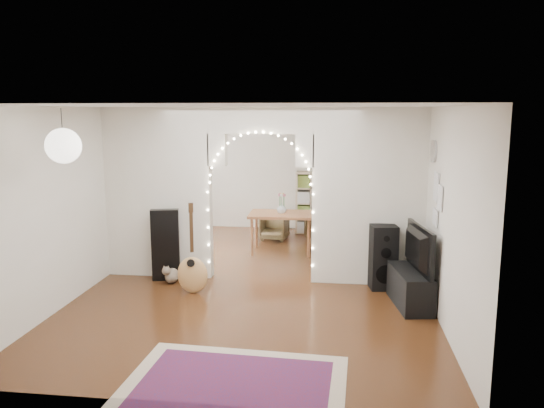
# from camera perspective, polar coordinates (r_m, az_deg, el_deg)

# --- Properties ---
(floor) EXTENTS (7.50, 7.50, 0.00)m
(floor) POSITION_cam_1_polar(r_m,az_deg,el_deg) (8.56, -1.16, -7.99)
(floor) COLOR black
(floor) RESTS_ON ground
(ceiling) EXTENTS (5.00, 7.50, 0.02)m
(ceiling) POSITION_cam_1_polar(r_m,az_deg,el_deg) (8.15, -1.23, 10.39)
(ceiling) COLOR white
(ceiling) RESTS_ON wall_back
(wall_back) EXTENTS (5.00, 0.02, 2.70)m
(wall_back) POSITION_cam_1_polar(r_m,az_deg,el_deg) (11.94, 1.44, 3.74)
(wall_back) COLOR silver
(wall_back) RESTS_ON floor
(wall_front) EXTENTS (5.00, 0.02, 2.70)m
(wall_front) POSITION_cam_1_polar(r_m,az_deg,el_deg) (4.65, -7.99, -6.18)
(wall_front) COLOR silver
(wall_front) RESTS_ON floor
(wall_left) EXTENTS (0.02, 7.50, 2.70)m
(wall_left) POSITION_cam_1_polar(r_m,az_deg,el_deg) (8.96, -17.23, 1.24)
(wall_left) COLOR silver
(wall_left) RESTS_ON floor
(wall_right) EXTENTS (0.02, 7.50, 2.70)m
(wall_right) POSITION_cam_1_polar(r_m,az_deg,el_deg) (8.26, 16.22, 0.59)
(wall_right) COLOR silver
(wall_right) RESTS_ON floor
(divider_wall) EXTENTS (5.00, 0.20, 2.70)m
(divider_wall) POSITION_cam_1_polar(r_m,az_deg,el_deg) (8.24, -1.20, 1.48)
(divider_wall) COLOR silver
(divider_wall) RESTS_ON floor
(fairy_lights) EXTENTS (1.64, 0.04, 1.60)m
(fairy_lights) POSITION_cam_1_polar(r_m,az_deg,el_deg) (8.09, -1.34, 2.22)
(fairy_lights) COLOR #FFEABF
(fairy_lights) RESTS_ON divider_wall
(window) EXTENTS (0.04, 1.20, 1.40)m
(window) POSITION_cam_1_polar(r_m,az_deg,el_deg) (10.58, -13.12, 3.51)
(window) COLOR white
(window) RESTS_ON wall_left
(wall_clock) EXTENTS (0.03, 0.31, 0.31)m
(wall_clock) POSITION_cam_1_polar(r_m,az_deg,el_deg) (7.59, 17.04, 5.46)
(wall_clock) COLOR white
(wall_clock) RESTS_ON wall_right
(picture_frames) EXTENTS (0.02, 0.50, 0.70)m
(picture_frames) POSITION_cam_1_polar(r_m,az_deg,el_deg) (7.26, 17.32, 0.50)
(picture_frames) COLOR white
(picture_frames) RESTS_ON wall_right
(paper_lantern) EXTENTS (0.40, 0.40, 0.40)m
(paper_lantern) POSITION_cam_1_polar(r_m,az_deg,el_deg) (6.46, -21.53, 5.84)
(paper_lantern) COLOR white
(paper_lantern) RESTS_ON ceiling
(ceiling_fan) EXTENTS (1.10, 1.10, 0.30)m
(ceiling_fan) POSITION_cam_1_polar(r_m,az_deg,el_deg) (10.13, 0.45, 8.60)
(ceiling_fan) COLOR gold
(ceiling_fan) RESTS_ON ceiling
(area_rug) EXTENTS (2.23, 1.72, 0.02)m
(area_rug) POSITION_cam_1_polar(r_m,az_deg,el_deg) (5.43, -4.20, -18.99)
(area_rug) COLOR maroon
(area_rug) RESTS_ON floor
(guitar_case) EXTENTS (0.45, 0.24, 1.13)m
(guitar_case) POSITION_cam_1_polar(r_m,az_deg,el_deg) (8.51, -11.38, -4.34)
(guitar_case) COLOR black
(guitar_case) RESTS_ON floor
(acoustic_guitar) EXTENTS (0.48, 0.29, 1.14)m
(acoustic_guitar) POSITION_cam_1_polar(r_m,az_deg,el_deg) (7.84, -8.58, -6.01)
(acoustic_guitar) COLOR tan
(acoustic_guitar) RESTS_ON floor
(tabby_cat) EXTENTS (0.30, 0.48, 0.32)m
(tabby_cat) POSITION_cam_1_polar(r_m,az_deg,el_deg) (8.44, -10.79, -7.51)
(tabby_cat) COLOR brown
(tabby_cat) RESTS_ON floor
(floor_speaker) EXTENTS (0.43, 0.39, 0.97)m
(floor_speaker) POSITION_cam_1_polar(r_m,az_deg,el_deg) (8.13, 11.87, -5.64)
(floor_speaker) COLOR black
(floor_speaker) RESTS_ON floor
(media_console) EXTENTS (0.55, 1.05, 0.50)m
(media_console) POSITION_cam_1_polar(r_m,az_deg,el_deg) (7.58, 14.64, -8.74)
(media_console) COLOR black
(media_console) RESTS_ON floor
(tv) EXTENTS (0.31, 1.08, 0.62)m
(tv) POSITION_cam_1_polar(r_m,az_deg,el_deg) (7.42, 14.83, -4.64)
(tv) COLOR black
(tv) RESTS_ON media_console
(bookcase) EXTENTS (1.34, 0.47, 1.35)m
(bookcase) POSITION_cam_1_polar(r_m,az_deg,el_deg) (11.52, 5.86, 0.08)
(bookcase) COLOR beige
(bookcase) RESTS_ON floor
(dining_table) EXTENTS (1.22, 0.83, 0.76)m
(dining_table) POSITION_cam_1_polar(r_m,az_deg,el_deg) (9.95, 1.04, -1.40)
(dining_table) COLOR brown
(dining_table) RESTS_ON floor
(flower_vase) EXTENTS (0.19, 0.19, 0.19)m
(flower_vase) POSITION_cam_1_polar(r_m,az_deg,el_deg) (9.91, 1.04, -0.44)
(flower_vase) COLOR silver
(flower_vase) RESTS_ON dining_table
(dining_chair_left) EXTENTS (0.60, 0.62, 0.50)m
(dining_chair_left) POSITION_cam_1_polar(r_m,az_deg,el_deg) (11.02, 0.25, -2.57)
(dining_chair_left) COLOR #4C3E26
(dining_chair_left) RESTS_ON floor
(dining_chair_right) EXTENTS (0.65, 0.66, 0.49)m
(dining_chair_right) POSITION_cam_1_polar(r_m,az_deg,el_deg) (11.27, 5.16, -2.36)
(dining_chair_right) COLOR #4C3E26
(dining_chair_right) RESTS_ON floor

